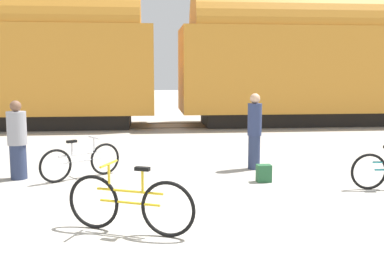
# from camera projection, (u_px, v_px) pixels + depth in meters

# --- Properties ---
(ground_plane) EXTENTS (80.00, 80.00, 0.00)m
(ground_plane) POSITION_uv_depth(u_px,v_px,m) (198.00, 212.00, 6.94)
(ground_plane) COLOR #A8A399
(freight_train) EXTENTS (23.90, 3.03, 5.20)m
(freight_train) POSITION_uv_depth(u_px,v_px,m) (167.00, 55.00, 17.12)
(freight_train) COLOR black
(freight_train) RESTS_ON ground_plane
(rail_near) EXTENTS (35.90, 0.07, 0.01)m
(rail_near) POSITION_uv_depth(u_px,v_px,m) (168.00, 128.00, 16.77)
(rail_near) COLOR #4C4238
(rail_near) RESTS_ON ground_plane
(rail_far) EXTENTS (35.90, 0.07, 0.01)m
(rail_far) POSITION_uv_depth(u_px,v_px,m) (167.00, 123.00, 18.18)
(rail_far) COLOR #4C4238
(rail_far) RESTS_ON ground_plane
(bicycle_yellow) EXTENTS (1.72, 0.77, 0.94)m
(bicycle_yellow) POSITION_uv_depth(u_px,v_px,m) (130.00, 204.00, 6.02)
(bicycle_yellow) COLOR black
(bicycle_yellow) RESTS_ON ground_plane
(bicycle_silver) EXTENTS (1.47, 1.01, 0.82)m
(bicycle_silver) POSITION_uv_depth(u_px,v_px,m) (81.00, 161.00, 9.02)
(bicycle_silver) COLOR black
(bicycle_silver) RESTS_ON ground_plane
(person_in_navy) EXTENTS (0.31, 0.31, 1.67)m
(person_in_navy) POSITION_uv_depth(u_px,v_px,m) (254.00, 131.00, 9.82)
(person_in_navy) COLOR #283351
(person_in_navy) RESTS_ON ground_plane
(person_in_grey) EXTENTS (0.38, 0.38, 1.58)m
(person_in_grey) POSITION_uv_depth(u_px,v_px,m) (17.00, 141.00, 8.94)
(person_in_grey) COLOR #283351
(person_in_grey) RESTS_ON ground_plane
(backpack) EXTENTS (0.28, 0.20, 0.34)m
(backpack) POSITION_uv_depth(u_px,v_px,m) (264.00, 173.00, 8.77)
(backpack) COLOR #235633
(backpack) RESTS_ON ground_plane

